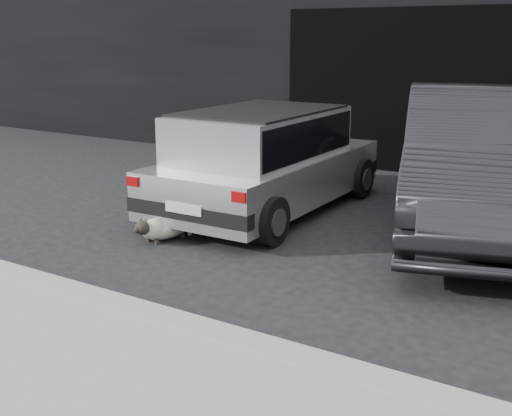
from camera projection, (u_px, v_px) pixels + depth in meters
The scene contains 8 objects.
ground at pixel (202, 219), 7.84m from camera, with size 80.00×80.00×0.00m, color black.
building_facade at pixel (443, 16), 11.58m from camera, with size 34.00×4.00×5.00m, color black.
garage_opening at pixel (400, 92), 10.25m from camera, with size 4.00×0.10×2.60m, color black.
curb at pixel (108, 305), 5.19m from camera, with size 18.00×0.25×0.12m, color gray.
silver_hatchback at pixel (264, 156), 8.01m from camera, with size 1.80×3.55×1.30m.
second_car at pixel (482, 160), 7.29m from camera, with size 1.70×4.87×1.60m, color black.
cat_siamese at pixel (162, 228), 6.97m from camera, with size 0.43×0.88×0.31m.
cat_white at pixel (185, 218), 7.27m from camera, with size 0.74×0.26×0.34m.
Camera 1 is at (4.57, -6.03, 2.16)m, focal length 45.00 mm.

